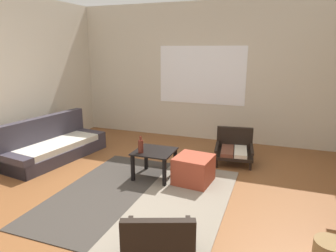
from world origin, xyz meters
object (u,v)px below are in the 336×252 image
Objects in this scene: armchair_striped_foreground at (159,243)px; glass_bottle at (141,146)px; ottoman_orange at (194,170)px; armchair_by_window at (234,148)px; couch at (53,146)px; coffee_table at (155,156)px; wicker_basket at (330,252)px.

glass_bottle reaches higher than armchair_striped_foreground.
glass_bottle reaches higher than ottoman_orange.
armchair_by_window is 1.41× the size of ottoman_orange.
couch is 3.05m from armchair_by_window.
armchair_by_window is at bearing 46.50° from glass_bottle.
ottoman_orange is at bearing 96.21° from armchair_striped_foreground.
couch is 3.29× the size of coffee_table.
couch is 2.50m from ottoman_orange.
coffee_table reaches higher than wicker_basket.
ottoman_orange reaches higher than wicker_basket.
armchair_striped_foreground is at bearing -155.78° from wicker_basket.
armchair_by_window is 2.81m from armchair_striped_foreground.
coffee_table is 2.43m from wicker_basket.
glass_bottle is at bearing 119.65° from armchair_striped_foreground.
armchair_striped_foreground is 3.05× the size of glass_bottle.
couch is at bearing 177.38° from ottoman_orange.
couch reaches higher than ottoman_orange.
glass_bottle is 2.52m from wicker_basket.
coffee_table is at bearing 113.73° from armchair_striped_foreground.
armchair_by_window is at bearing 47.10° from coffee_table.
armchair_by_window is 1.66m from glass_bottle.
ottoman_orange is 1.94m from wicker_basket.
coffee_table reaches higher than ottoman_orange.
coffee_table is at bearing -132.90° from armchair_by_window.
coffee_table is 1.97× the size of wicker_basket.
armchair_by_window reaches higher than wicker_basket.
ottoman_orange is (-0.40, -1.03, -0.04)m from armchair_by_window.
armchair_striped_foreground is at bearing -35.04° from couch.
couch is 2.68× the size of armchair_by_window.
armchair_striped_foreground is 2.62× the size of wicker_basket.
wicker_basket is at bearing -36.74° from ottoman_orange.
coffee_table is (1.92, -0.14, 0.11)m from couch.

